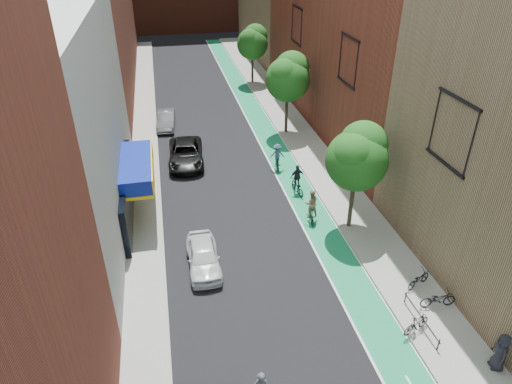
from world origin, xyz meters
TOP-DOWN VIEW (x-y plane):
  - bike_lane at (4.00, 26.00)m, footprint 2.00×68.00m
  - sidewalk_left at (-6.00, 26.00)m, footprint 2.00×68.00m
  - sidewalk_right at (6.50, 26.00)m, footprint 3.00×68.00m
  - building_left_white at (-11.00, 14.00)m, footprint 8.00×20.00m
  - tree_near at (5.65, 10.02)m, footprint 3.40×3.36m
  - tree_mid at (5.65, 24.02)m, footprint 3.55×3.53m
  - tree_far at (5.65, 38.02)m, footprint 3.30×3.25m
  - parked_car_white at (-3.04, 8.22)m, footprint 1.60×3.97m
  - parked_car_black at (-3.00, 20.26)m, footprint 2.79×5.48m
  - parked_car_silver at (-4.15, 27.43)m, footprint 1.82×4.27m
  - cyclist_lane_near at (3.65, 11.14)m, footprint 0.91×1.74m
  - cyclist_lane_mid at (3.77, 14.44)m, footprint 1.01×1.83m
  - cyclist_lane_far at (3.32, 17.94)m, footprint 1.10×1.68m
  - parked_bike_near at (6.95, 4.51)m, footprint 1.63×1.12m
  - parked_bike_mid at (5.40, 1.90)m, footprint 1.54×0.90m
  - parked_bike_far at (7.11, 3.06)m, footprint 1.73×0.71m
  - pedestrian at (7.60, -0.44)m, footprint 0.77×0.97m

SIDE VIEW (x-z plane):
  - bike_lane at x=4.00m, z-range 0.00..0.01m
  - sidewalk_left at x=-6.00m, z-range 0.00..0.15m
  - sidewalk_right at x=6.50m, z-range 0.00..0.15m
  - parked_bike_near at x=6.95m, z-range 0.15..0.96m
  - parked_bike_far at x=7.11m, z-range 0.15..1.04m
  - parked_bike_mid at x=5.40m, z-range 0.15..1.04m
  - parked_car_white at x=-3.04m, z-range 0.00..1.35m
  - parked_car_silver at x=-4.15m, z-range 0.00..1.37m
  - cyclist_lane_mid at x=3.77m, z-range -0.26..1.73m
  - parked_car_black at x=-3.00m, z-range 0.00..1.48m
  - cyclist_lane_far at x=3.32m, z-range -0.11..1.83m
  - cyclist_lane_near at x=3.65m, z-range -0.15..1.89m
  - pedestrian at x=7.60m, z-range 0.15..1.89m
  - tree_far at x=5.65m, z-range 1.40..7.60m
  - tree_near at x=5.65m, z-range 1.45..7.87m
  - tree_mid at x=5.65m, z-range 1.52..8.26m
  - building_left_white at x=-11.00m, z-range 0.00..12.00m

